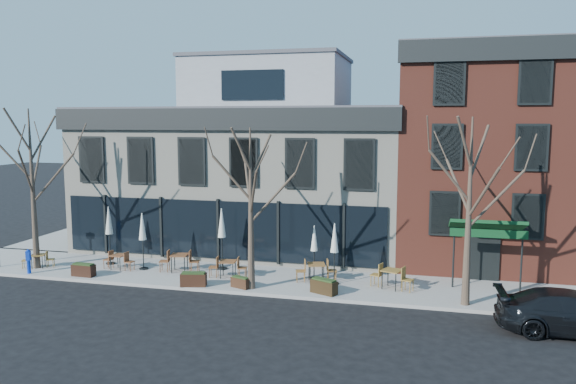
% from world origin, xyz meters
% --- Properties ---
extents(ground, '(120.00, 120.00, 0.00)m').
position_xyz_m(ground, '(0.00, 0.00, 0.00)').
color(ground, black).
rests_on(ground, ground).
extents(sidewalk_front, '(33.50, 4.70, 0.15)m').
position_xyz_m(sidewalk_front, '(3.25, -2.15, 0.07)').
color(sidewalk_front, gray).
rests_on(sidewalk_front, ground).
extents(sidewalk_side, '(4.50, 12.00, 0.15)m').
position_xyz_m(sidewalk_side, '(-11.25, 6.00, 0.07)').
color(sidewalk_side, gray).
rests_on(sidewalk_side, ground).
extents(corner_building, '(18.39, 10.39, 11.10)m').
position_xyz_m(corner_building, '(0.07, 5.07, 4.72)').
color(corner_building, beige).
rests_on(corner_building, ground).
extents(red_brick_building, '(8.20, 11.78, 11.18)m').
position_xyz_m(red_brick_building, '(13.00, 4.98, 5.64)').
color(red_brick_building, brown).
rests_on(red_brick_building, ground).
extents(tree_corner, '(3.93, 3.98, 7.92)m').
position_xyz_m(tree_corner, '(-8.49, -3.20, 4.25)').
color(tree_corner, '#382B21').
rests_on(tree_corner, sidewalk_front).
extents(tree_mid, '(3.50, 3.55, 7.04)m').
position_xyz_m(tree_mid, '(3.01, -3.90, 3.79)').
color(tree_mid, '#382B21').
rests_on(tree_mid, sidewalk_front).
extents(tree_right, '(3.72, 3.77, 7.48)m').
position_xyz_m(tree_right, '(12.01, -3.90, 4.02)').
color(tree_right, '#382B21').
rests_on(tree_right, sidewalk_front).
extents(parked_sedan, '(5.31, 2.33, 1.52)m').
position_xyz_m(parked_sedan, '(15.51, -5.85, 0.76)').
color(parked_sedan, black).
rests_on(parked_sedan, ground).
extents(call_box, '(0.24, 0.24, 1.21)m').
position_xyz_m(call_box, '(-8.17, -4.20, 0.79)').
color(call_box, '#0D32B5').
rests_on(call_box, sidewalk_front).
extents(cafe_set_0, '(1.58, 0.98, 0.82)m').
position_xyz_m(cafe_set_0, '(-8.44, -3.17, 0.57)').
color(cafe_set_0, brown).
rests_on(cafe_set_0, sidewalk_front).
extents(cafe_set_1, '(1.74, 0.76, 0.90)m').
position_xyz_m(cafe_set_1, '(-4.35, -2.47, 0.61)').
color(cafe_set_1, brown).
rests_on(cafe_set_1, sidewalk_front).
extents(cafe_set_2, '(2.03, 0.94, 1.04)m').
position_xyz_m(cafe_set_2, '(-1.25, -2.12, 0.69)').
color(cafe_set_2, brown).
rests_on(cafe_set_2, sidewalk_front).
extents(cafe_set_3, '(1.88, 0.84, 0.97)m').
position_xyz_m(cafe_set_3, '(1.40, -2.52, 0.65)').
color(cafe_set_3, brown).
rests_on(cafe_set_3, sidewalk_front).
extents(cafe_set_4, '(1.97, 1.01, 1.01)m').
position_xyz_m(cafe_set_4, '(5.56, -2.16, 0.67)').
color(cafe_set_4, brown).
rests_on(cafe_set_4, sidewalk_front).
extents(cafe_set_5, '(2.01, 1.12, 1.04)m').
position_xyz_m(cafe_set_5, '(8.99, -2.45, 0.68)').
color(cafe_set_5, brown).
rests_on(cafe_set_5, sidewalk_front).
extents(umbrella_0, '(0.48, 0.48, 2.99)m').
position_xyz_m(umbrella_0, '(-5.34, -1.63, 2.26)').
color(umbrella_0, black).
rests_on(umbrella_0, sidewalk_front).
extents(umbrella_1, '(0.45, 0.45, 2.83)m').
position_xyz_m(umbrella_1, '(-3.18, -2.15, 2.15)').
color(umbrella_1, black).
rests_on(umbrella_1, sidewalk_front).
extents(umbrella_2, '(0.49, 0.49, 3.06)m').
position_xyz_m(umbrella_2, '(0.61, -1.17, 2.31)').
color(umbrella_2, black).
rests_on(umbrella_2, sidewalk_front).
extents(umbrella_3, '(0.41, 0.41, 2.53)m').
position_xyz_m(umbrella_3, '(5.38, -1.76, 1.94)').
color(umbrella_3, black).
rests_on(umbrella_3, sidewalk_front).
extents(umbrella_4, '(0.45, 0.45, 2.80)m').
position_xyz_m(umbrella_4, '(6.43, -2.39, 2.12)').
color(umbrella_4, black).
rests_on(umbrella_4, sidewalk_front).
extents(planter_0, '(1.11, 0.48, 0.61)m').
position_xyz_m(planter_0, '(-5.33, -3.97, 0.45)').
color(planter_0, black).
rests_on(planter_0, sidewalk_front).
extents(planter_1, '(1.21, 0.70, 0.64)m').
position_xyz_m(planter_1, '(0.39, -4.20, 0.47)').
color(planter_1, '#311B10').
rests_on(planter_1, sidewalk_front).
extents(planter_2, '(0.96, 0.66, 0.50)m').
position_xyz_m(planter_2, '(2.51, -3.93, 0.40)').
color(planter_2, '#321D10').
rests_on(planter_2, sidewalk_front).
extents(planter_3, '(1.24, 0.90, 0.64)m').
position_xyz_m(planter_3, '(6.23, -3.86, 0.47)').
color(planter_3, black).
rests_on(planter_3, sidewalk_front).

